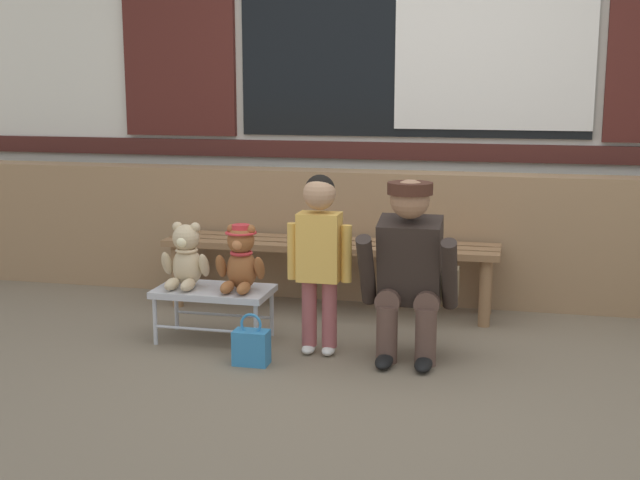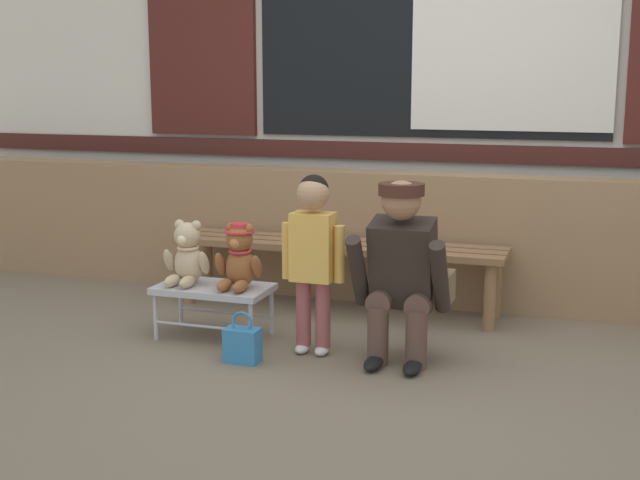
{
  "view_description": "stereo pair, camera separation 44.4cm",
  "coord_description": "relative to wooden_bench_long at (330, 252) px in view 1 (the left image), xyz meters",
  "views": [
    {
      "loc": [
        0.73,
        -3.99,
        1.44
      ],
      "look_at": [
        -0.34,
        0.55,
        0.55
      ],
      "focal_mm": 47.37,
      "sensor_mm": 36.0,
      "label": 1
    },
    {
      "loc": [
        1.16,
        -3.87,
        1.44
      ],
      "look_at": [
        -0.34,
        0.55,
        0.55
      ],
      "focal_mm": 47.37,
      "sensor_mm": 36.0,
      "label": 2
    }
  ],
  "objects": [
    {
      "name": "small_display_bench",
      "position": [
        -0.49,
        -0.76,
        -0.11
      ],
      "size": [
        0.64,
        0.36,
        0.3
      ],
      "color": "#BCBCC1",
      "rests_on": "ground"
    },
    {
      "name": "teddy_bear_with_hat",
      "position": [
        -0.33,
        -0.76,
        0.1
      ],
      "size": [
        0.28,
        0.27,
        0.36
      ],
      "color": "#93562D",
      "rests_on": "small_display_bench"
    },
    {
      "name": "handbag_on_ground",
      "position": [
        -0.16,
        -1.11,
        -0.28
      ],
      "size": [
        0.18,
        0.11,
        0.27
      ],
      "color": "teal",
      "rests_on": "ground"
    },
    {
      "name": "ground_plane",
      "position": [
        0.4,
        -1.06,
        -0.37
      ],
      "size": [
        60.0,
        60.0,
        0.0
      ],
      "primitive_type": "plane",
      "color": "#756651"
    },
    {
      "name": "teddy_bear_plain",
      "position": [
        -0.65,
        -0.76,
        0.09
      ],
      "size": [
        0.28,
        0.26,
        0.36
      ],
      "color": "#CCB289",
      "rests_on": "small_display_bench"
    },
    {
      "name": "brick_low_wall",
      "position": [
        0.4,
        0.37,
        0.05
      ],
      "size": [
        7.73,
        0.25,
        0.85
      ],
      "primitive_type": "cube",
      "color": "#997551",
      "rests_on": "ground"
    },
    {
      "name": "adult_crouching",
      "position": [
        0.62,
        -0.83,
        0.11
      ],
      "size": [
        0.5,
        0.49,
        0.95
      ],
      "color": "brown",
      "rests_on": "ground"
    },
    {
      "name": "shop_facade",
      "position": [
        0.4,
        0.88,
        1.4
      ],
      "size": [
        7.88,
        0.26,
        3.54
      ],
      "color": "silver",
      "rests_on": "ground"
    },
    {
      "name": "wooden_bench_long",
      "position": [
        0.0,
        0.0,
        0.0
      ],
      "size": [
        2.1,
        0.4,
        0.44
      ],
      "color": "#8E6642",
      "rests_on": "ground"
    },
    {
      "name": "child_standing",
      "position": [
        0.13,
        -0.85,
        0.22
      ],
      "size": [
        0.35,
        0.18,
        0.96
      ],
      "color": "#994C4C",
      "rests_on": "ground"
    }
  ]
}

